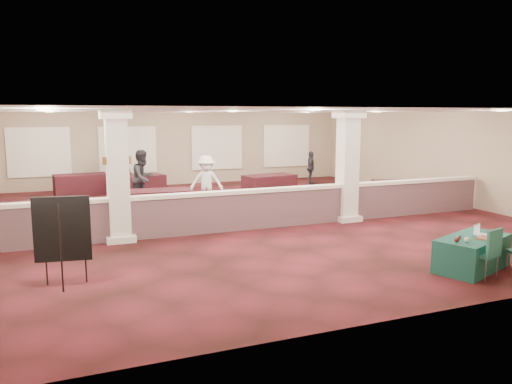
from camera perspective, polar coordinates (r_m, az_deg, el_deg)
name	(u,v)px	position (r m, az deg, el deg)	size (l,w,h in m)	color
ground	(234,218)	(15.07, -2.58, -3.03)	(16.00, 16.00, 0.00)	#4F131B
wall_back	(174,149)	(22.50, -9.38, 4.91)	(16.00, 0.04, 3.20)	gray
wall_front	(410,216)	(7.80, 17.17, -2.64)	(16.00, 0.04, 3.20)	gray
wall_right	(446,157)	(19.01, 20.85, 3.74)	(0.04, 16.00, 3.20)	gray
ceiling	(233,111)	(14.74, -2.66, 9.23)	(16.00, 16.00, 0.02)	silver
partition_wall	(252,209)	(13.58, -0.50, -1.90)	(15.60, 0.28, 1.10)	brown
column_left	(118,175)	(12.58, -15.53, 1.85)	(0.72, 0.72, 3.20)	silver
column_right	(348,165)	(14.77, 10.42, 3.02)	(0.72, 0.72, 3.20)	silver
sconce_left	(105,161)	(12.52, -16.87, 3.43)	(0.12, 0.12, 0.18)	brown
sconce_right	(129,160)	(12.58, -14.33, 3.56)	(0.12, 0.12, 0.18)	brown
near_table	(472,253)	(11.03, 23.47, -6.42)	(1.74, 0.87, 0.67)	#103D3A
conf_chair_side	(487,249)	(10.40, 24.88, -5.96)	(0.61, 0.61, 1.00)	#205F55
easel_board	(62,230)	(9.56, -21.28, -4.08)	(0.98, 0.55, 1.67)	black
far_table_front_center	(159,203)	(15.69, -11.04, -1.22)	(1.98, 0.99, 0.80)	black
far_table_front_right	(402,192)	(18.33, 16.30, 0.00)	(1.94, 0.97, 0.79)	black
far_table_back_left	(81,184)	(20.62, -19.36, 0.82)	(1.98, 0.99, 0.80)	black
far_table_back_center	(139,185)	(19.82, -13.21, 0.74)	(1.90, 0.95, 0.77)	black
far_table_back_right	(270,185)	(19.24, 1.56, 0.78)	(1.98, 0.99, 0.80)	black
attendee_a	(143,178)	(17.36, -12.78, 1.55)	(0.92, 0.51, 1.92)	black
attendee_b	(206,182)	(16.81, -5.70, 1.19)	(1.12, 0.51, 1.74)	beige
attendee_c	(311,168)	(22.35, 6.29, 2.75)	(0.88, 0.42, 1.49)	black
attendee_d	(121,170)	(21.18, -15.22, 2.49)	(0.86, 0.46, 1.74)	black
laptop_base	(481,235)	(11.18, 24.36, -4.48)	(0.30, 0.21, 0.02)	silver
laptop_screen	(477,229)	(11.20, 23.90, -3.86)	(0.30, 0.01, 0.20)	silver
screen_glow	(477,229)	(11.20, 23.92, -3.93)	(0.27, 0.00, 0.17)	silver
knitting	(486,238)	(10.91, 24.78, -4.80)	(0.37, 0.27, 0.03)	#B5461D
yarn_cream	(467,240)	(10.46, 22.96, -5.04)	(0.10, 0.10, 0.10)	beige
yarn_red	(457,240)	(10.39, 21.96, -5.09)	(0.09, 0.09, 0.09)	#5A1812
yarn_grey	(459,237)	(10.62, 22.17, -4.80)	(0.09, 0.09, 0.09)	#49484D
scissors	(498,234)	(11.40, 25.95, -4.35)	(0.11, 0.03, 0.01)	#B21319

